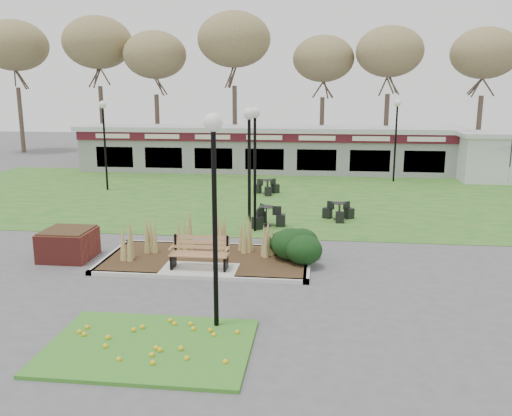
# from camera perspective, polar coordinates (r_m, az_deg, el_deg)

# --- Properties ---
(ground) EXTENTS (100.00, 100.00, 0.00)m
(ground) POSITION_cam_1_polar(r_m,az_deg,el_deg) (15.85, -6.07, -6.96)
(ground) COLOR #515154
(ground) RESTS_ON ground
(lawn) EXTENTS (34.00, 16.00, 0.02)m
(lawn) POSITION_cam_1_polar(r_m,az_deg,el_deg) (27.29, -0.52, 1.37)
(lawn) COLOR #23631F
(lawn) RESTS_ON ground
(flower_bed) EXTENTS (4.20, 3.00, 0.16)m
(flower_bed) POSITION_cam_1_polar(r_m,az_deg,el_deg) (11.73, -11.16, -13.98)
(flower_bed) COLOR #307621
(flower_bed) RESTS_ON ground
(planting_bed) EXTENTS (6.75, 3.40, 1.27)m
(planting_bed) POSITION_cam_1_polar(r_m,az_deg,el_deg) (16.78, -0.81, -4.46)
(planting_bed) COLOR #2D2412
(planting_bed) RESTS_ON ground
(park_bench) EXTENTS (1.70, 0.66, 0.93)m
(park_bench) POSITION_cam_1_polar(r_m,az_deg,el_deg) (15.90, -5.92, -4.66)
(park_bench) COLOR #A37649
(park_bench) RESTS_ON ground
(brick_planter) EXTENTS (1.50, 1.50, 0.95)m
(brick_planter) POSITION_cam_1_polar(r_m,az_deg,el_deg) (18.05, -19.16, -3.59)
(brick_planter) COLOR maroon
(brick_planter) RESTS_ON ground
(food_pavilion) EXTENTS (24.60, 3.40, 2.90)m
(food_pavilion) POSITION_cam_1_polar(r_m,az_deg,el_deg) (34.90, 1.14, 6.23)
(food_pavilion) COLOR gray
(food_pavilion) RESTS_ON ground
(service_hut) EXTENTS (4.40, 3.40, 2.83)m
(service_hut) POSITION_cam_1_polar(r_m,az_deg,el_deg) (34.31, 23.93, 5.02)
(service_hut) COLOR silver
(service_hut) RESTS_ON ground
(tree_backdrop) EXTENTS (47.24, 5.24, 10.36)m
(tree_backdrop) POSITION_cam_1_polar(r_m,az_deg,el_deg) (42.82, 2.28, 16.59)
(tree_backdrop) COLOR #47382B
(tree_backdrop) RESTS_ON ground
(lamp_post_near_left) EXTENTS (0.39, 0.39, 4.64)m
(lamp_post_near_left) POSITION_cam_1_polar(r_m,az_deg,el_deg) (18.01, -0.72, 6.51)
(lamp_post_near_left) COLOR black
(lamp_post_near_left) RESTS_ON ground
(lamp_post_near_right) EXTENTS (0.40, 0.40, 4.77)m
(lamp_post_near_right) POSITION_cam_1_polar(r_m,az_deg,el_deg) (11.42, -4.45, 3.49)
(lamp_post_near_right) COLOR black
(lamp_post_near_right) RESTS_ON ground
(lamp_post_mid_right) EXTENTS (0.38, 0.38, 4.60)m
(lamp_post_mid_right) POSITION_cam_1_polar(r_m,az_deg,el_deg) (19.79, -0.12, 6.94)
(lamp_post_mid_right) COLOR black
(lamp_post_mid_right) RESTS_ON ground
(lamp_post_far_right) EXTENTS (0.39, 0.39, 4.66)m
(lamp_post_far_right) POSITION_cam_1_polar(r_m,az_deg,el_deg) (31.90, 14.57, 8.72)
(lamp_post_far_right) COLOR black
(lamp_post_far_right) RESTS_ON ground
(lamp_post_far_left) EXTENTS (0.39, 0.39, 4.65)m
(lamp_post_far_left) POSITION_cam_1_polar(r_m,az_deg,el_deg) (29.35, -15.73, 8.35)
(lamp_post_far_left) COLOR black
(lamp_post_far_left) RESTS_ON ground
(bistro_set_a) EXTENTS (1.25, 1.45, 0.77)m
(bistro_set_a) POSITION_cam_1_polar(r_m,az_deg,el_deg) (21.08, 1.09, -1.20)
(bistro_set_a) COLOR black
(bistro_set_a) RESTS_ON ground
(bistro_set_b) EXTENTS (1.32, 1.18, 0.70)m
(bistro_set_b) POSITION_cam_1_polar(r_m,az_deg,el_deg) (22.33, 8.70, -0.63)
(bistro_set_b) COLOR black
(bistro_set_b) RESTS_ON ground
(bistro_set_c) EXTENTS (1.33, 1.29, 0.72)m
(bistro_set_c) POSITION_cam_1_polar(r_m,az_deg,el_deg) (27.51, 1.16, 1.99)
(bistro_set_c) COLOR black
(bistro_set_c) RESTS_ON ground
(patio_umbrella) EXTENTS (2.17, 2.21, 2.55)m
(patio_umbrella) POSITION_cam_1_polar(r_m,az_deg,el_deg) (29.67, 25.17, 4.23)
(patio_umbrella) COLOR black
(patio_umbrella) RESTS_ON ground
(car_silver) EXTENTS (4.72, 2.39, 1.54)m
(car_silver) POSITION_cam_1_polar(r_m,az_deg,el_deg) (42.64, -13.74, 6.05)
(car_silver) COLOR #A6A6AB
(car_silver) RESTS_ON ground
(car_black) EXTENTS (4.58, 1.93, 1.47)m
(car_black) POSITION_cam_1_polar(r_m,az_deg,el_deg) (37.62, -10.98, 5.32)
(car_black) COLOR black
(car_black) RESTS_ON ground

